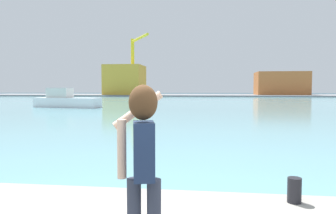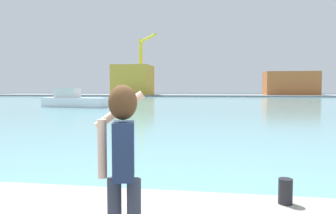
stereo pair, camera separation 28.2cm
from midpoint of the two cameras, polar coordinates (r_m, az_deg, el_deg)
ground_plane at (r=53.29m, az=6.84°, el=0.88°), size 220.00×220.00×0.00m
harbor_water at (r=55.28m, az=6.86°, el=0.98°), size 140.00×100.00×0.02m
far_shore_dock at (r=95.26m, az=7.08°, el=2.07°), size 140.00×20.00×0.43m
person_photographer at (r=3.17m, az=-7.12°, el=-8.31°), size 0.54×0.54×1.74m
harbor_bollard at (r=5.23m, az=20.10°, el=-13.74°), size 0.20×0.20×0.38m
boat_moored at (r=39.51m, az=-17.95°, el=1.11°), size 8.26×3.32×2.28m
warehouse_left at (r=95.70m, az=-7.75°, el=4.78°), size 10.69×10.69×8.63m
warehouse_right at (r=98.33m, az=19.39°, el=3.98°), size 14.16×9.87×6.57m
port_crane at (r=94.20m, az=-6.06°, el=8.52°), size 7.67×12.80×16.43m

